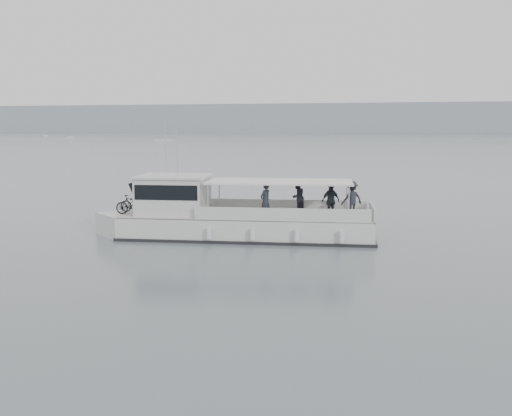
# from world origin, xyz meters

# --- Properties ---
(ground) EXTENTS (1400.00, 1400.00, 0.00)m
(ground) POSITION_xyz_m (0.00, 0.00, 0.00)
(ground) COLOR #555E64
(ground) RESTS_ON ground
(headland) EXTENTS (1400.00, 90.00, 28.00)m
(headland) POSITION_xyz_m (0.00, 560.00, 14.00)
(headland) COLOR #939EA8
(headland) RESTS_ON ground
(tour_boat) EXTENTS (15.05, 4.92, 6.26)m
(tour_boat) POSITION_xyz_m (-1.10, 2.38, 1.03)
(tour_boat) COLOR silver
(tour_boat) RESTS_ON ground
(moored_fleet) EXTENTS (402.76, 365.96, 9.58)m
(moored_fleet) POSITION_xyz_m (-53.48, 194.18, 0.36)
(moored_fleet) COLOR silver
(moored_fleet) RESTS_ON ground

